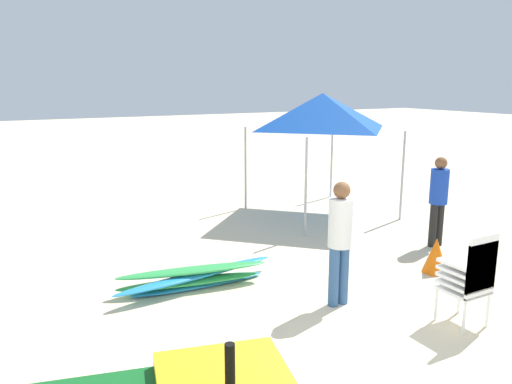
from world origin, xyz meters
name	(u,v)px	position (x,y,z in m)	size (l,w,h in m)	color
ground	(384,382)	(0.00, 0.00, 0.00)	(80.00, 80.00, 0.00)	beige
stacked_plastic_chairs	(472,273)	(1.71, 0.40, 0.70)	(0.48, 0.48, 1.20)	white
surfboard_pile	(195,277)	(-0.78, 3.10, 0.16)	(2.59, 0.70, 0.32)	#268CCC
lifeguard_near_left	(438,196)	(3.81, 2.80, 0.94)	(0.32, 0.32, 1.64)	black
lifeguard_near_center	(340,235)	(0.71, 1.67, 0.97)	(0.32, 0.32, 1.68)	#33598C
popup_canopy	(322,111)	(3.30, 5.69, 2.31)	(2.54, 2.54, 2.70)	#B2B2B7
traffic_cone_far	(436,255)	(2.77, 1.87, 0.28)	(0.39, 0.39, 0.56)	orange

